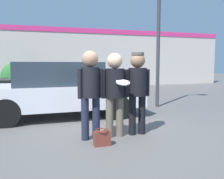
% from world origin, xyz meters
% --- Properties ---
extents(ground_plane, '(56.00, 56.00, 0.00)m').
position_xyz_m(ground_plane, '(0.00, 0.00, 0.00)').
color(ground_plane, '#5B5956').
extents(storefront_building, '(24.00, 0.22, 3.77)m').
position_xyz_m(storefront_building, '(0.00, 11.18, 1.91)').
color(storefront_building, beige).
rests_on(storefront_building, ground).
extents(person_left, '(0.50, 0.33, 1.73)m').
position_xyz_m(person_left, '(-0.59, -0.19, 1.03)').
color(person_left, '#1E2338').
rests_on(person_left, ground).
extents(person_middle_with_frisbee, '(0.56, 0.60, 1.69)m').
position_xyz_m(person_middle_with_frisbee, '(-0.08, -0.17, 1.02)').
color(person_middle_with_frisbee, '#665B4C').
rests_on(person_middle_with_frisbee, ground).
extents(person_right, '(0.55, 0.38, 1.71)m').
position_xyz_m(person_right, '(0.43, -0.14, 1.04)').
color(person_right, black).
rests_on(person_right, ground).
extents(parked_car_near, '(4.45, 1.96, 1.53)m').
position_xyz_m(parked_car_near, '(-0.89, 2.23, 0.77)').
color(parked_car_near, silver).
rests_on(parked_car_near, ground).
extents(street_lamp, '(1.16, 0.35, 5.03)m').
position_xyz_m(street_lamp, '(2.71, 2.77, 3.12)').
color(street_lamp, '#38383D').
rests_on(street_lamp, ground).
extents(shrub, '(1.56, 1.56, 1.56)m').
position_xyz_m(shrub, '(-2.46, 10.21, 0.78)').
color(shrub, '#2D6B33').
rests_on(shrub, ground).
extents(handbag, '(0.30, 0.23, 0.30)m').
position_xyz_m(handbag, '(-0.48, -0.63, 0.15)').
color(handbag, brown).
rests_on(handbag, ground).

